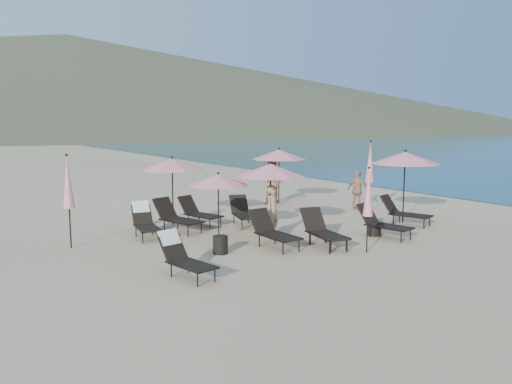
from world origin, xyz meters
TOP-DOWN VIEW (x-y plane):
  - ground at (0.00, 0.00)m, footprint 800.00×800.00m
  - volcanic_headland at (71.37, 302.62)m, footprint 690.00×690.00m
  - lounger_0 at (-5.39, -0.56)m, footprint 0.87×1.64m
  - lounger_1 at (-2.20, 0.52)m, footprint 0.71×1.74m
  - lounger_2 at (-0.97, -0.14)m, footprint 0.94×1.80m
  - lounger_3 at (-0.89, -0.05)m, footprint 0.78×1.66m
  - lounger_4 at (1.28, -0.25)m, footprint 0.94×1.76m
  - lounger_5 at (3.30, 0.66)m, footprint 1.14×1.80m
  - lounger_6 at (-4.70, 3.69)m, footprint 0.83×1.70m
  - lounger_7 at (-3.58, 3.88)m, footprint 1.15×1.89m
  - lounger_8 at (-2.52, 4.42)m, footprint 1.09×1.74m
  - lounger_9 at (-1.27, 3.61)m, footprint 1.04×1.74m
  - umbrella_open_0 at (-3.00, 2.17)m, footprint 1.86×1.86m
  - umbrella_open_1 at (-1.55, 1.58)m, footprint 2.13×2.13m
  - umbrella_open_2 at (3.61, 0.96)m, footprint 2.35×2.35m
  - umbrella_open_3 at (-3.23, 4.94)m, footprint 2.16×2.16m
  - umbrella_open_4 at (2.00, 6.10)m, footprint 2.25×2.25m
  - umbrella_closed_0 at (-0.42, -1.29)m, footprint 0.27×0.27m
  - umbrella_closed_1 at (3.84, 2.80)m, footprint 0.33×0.33m
  - umbrella_closed_2 at (-6.90, 3.50)m, footprint 0.30×0.30m
  - side_table_0 at (-3.75, 0.71)m, footprint 0.40×0.40m
  - side_table_1 at (1.24, 0.05)m, footprint 0.44×0.44m
  - beachgoer_a at (-1.47, 1.57)m, footprint 0.68×0.57m
  - beachgoer_b at (1.95, 6.44)m, footprint 1.17×1.18m
  - beachgoer_c at (4.10, 3.68)m, footprint 0.56×0.98m

SIDE VIEW (x-z plane):
  - ground at x=0.00m, z-range 0.00..0.00m
  - side_table_1 at x=1.24m, z-range 0.00..0.41m
  - side_table_0 at x=-3.75m, z-range 0.00..0.48m
  - lounger_3 at x=-0.89m, z-range -0.03..0.89m
  - lounger_9 at x=-1.27m, z-range -0.03..0.91m
  - lounger_8 at x=-2.52m, z-range -0.03..0.91m
  - lounger_4 at x=1.28m, z-range -0.03..0.93m
  - lounger_5 at x=3.30m, z-range -0.03..0.94m
  - lounger_1 at x=-2.20m, z-range -0.03..0.96m
  - lounger_2 at x=-0.97m, z-range -0.03..0.96m
  - lounger_0 at x=-5.39m, z-range -0.02..0.95m
  - lounger_7 at x=-3.58m, z-range -0.03..0.99m
  - lounger_6 at x=-4.70m, z-range -0.02..0.99m
  - beachgoer_c at x=4.10m, z-range 0.00..1.57m
  - beachgoer_a at x=-1.47m, z-range 0.00..1.58m
  - beachgoer_b at x=1.95m, z-range 0.00..1.92m
  - umbrella_closed_0 at x=-0.42m, z-range 0.45..2.74m
  - umbrella_open_0 at x=-3.00m, z-range 0.77..2.77m
  - umbrella_closed_2 at x=-6.90m, z-range 0.51..3.10m
  - umbrella_closed_1 at x=3.84m, z-range 0.55..3.33m
  - umbrella_open_1 at x=-1.55m, z-range 0.88..3.17m
  - umbrella_open_3 at x=-3.23m, z-range 0.89..3.21m
  - umbrella_open_4 at x=2.00m, z-range 0.93..3.35m
  - umbrella_open_2 at x=3.61m, z-range 0.97..3.49m
  - volcanic_headland at x=71.37m, z-range -1.01..53.99m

